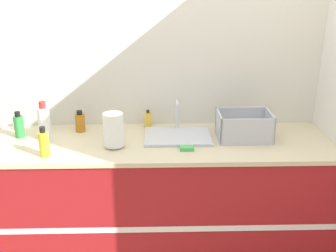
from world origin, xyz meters
The scene contains 11 objects.
wall_back centered at (0.00, 0.70, 1.30)m, with size 4.74×0.06×2.60m.
counter_cabinet centered at (0.00, 0.34, 0.47)m, with size 2.37×0.69×0.93m.
sink centered at (0.12, 0.39, 0.95)m, with size 0.46×0.33×0.23m.
paper_towel_roll centered at (-0.31, 0.24, 1.05)m, with size 0.13×0.13×0.23m.
dish_rack centered at (0.57, 0.37, 1.00)m, with size 0.36×0.26×0.19m.
bottle_yellow centered at (-0.72, 0.11, 1.02)m, with size 0.06×0.06×0.19m.
bottle_amber centered at (-0.58, 0.53, 1.00)m, with size 0.07×0.07×0.16m.
bottle_green centered at (-0.98, 0.43, 1.01)m, with size 0.07×0.07×0.19m.
bottle_white_spray centered at (-0.81, 0.43, 1.04)m, with size 0.08×0.08×0.26m.
soap_dispenser centered at (-0.09, 0.59, 0.99)m, with size 0.05×0.05×0.14m.
sponge centered at (0.17, 0.18, 0.94)m, with size 0.09×0.06×0.02m.
Camera 1 is at (-0.02, -2.14, 1.97)m, focal length 42.00 mm.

